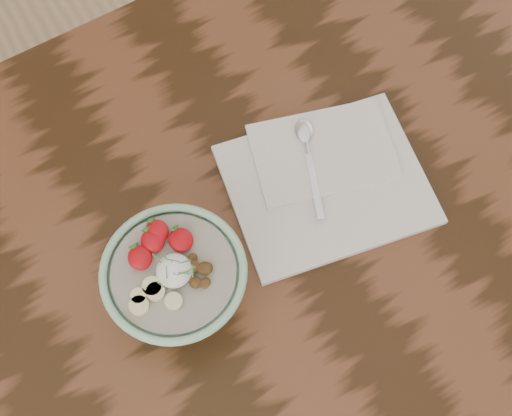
{
  "coord_description": "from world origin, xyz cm",
  "views": [
    {
      "loc": [
        -24.75,
        -34.34,
        171.38
      ],
      "look_at": [
        -5.79,
        -2.57,
        86.22
      ],
      "focal_mm": 50.0,
      "sensor_mm": 36.0,
      "label": 1
    }
  ],
  "objects": [
    {
      "name": "spoon",
      "position": [
        8.15,
        5.92,
        77.13
      ],
      "size": [
        8.2,
        16.21,
        0.88
      ],
      "rotation": [
        0.0,
        0.0,
        -0.39
      ],
      "color": "silver",
      "rests_on": "napkin"
    },
    {
      "name": "breakfast_bowl",
      "position": [
        -19.16,
        -4.4,
        81.43
      ],
      "size": [
        18.96,
        18.96,
        12.38
      ],
      "rotation": [
        0.0,
        0.0,
        0.13
      ],
      "color": "#98CCA4",
      "rests_on": "table"
    },
    {
      "name": "napkin",
      "position": [
        8.06,
        0.27,
        75.74
      ],
      "size": [
        32.63,
        28.52,
        1.76
      ],
      "rotation": [
        0.0,
        0.0,
        -0.2
      ],
      "color": "white",
      "rests_on": "table"
    },
    {
      "name": "table",
      "position": [
        0.0,
        0.0,
        65.7
      ],
      "size": [
        160.0,
        90.0,
        75.0
      ],
      "color": "black",
      "rests_on": "ground"
    }
  ]
}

